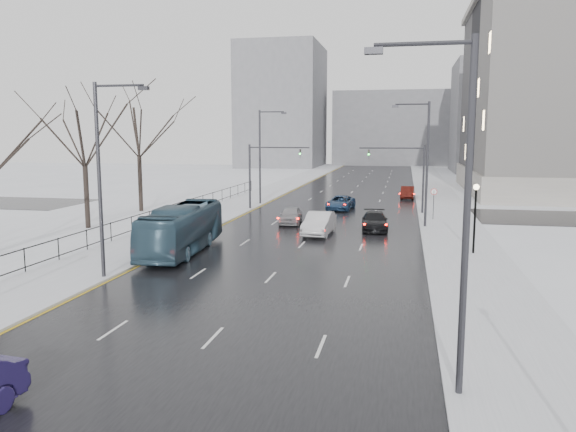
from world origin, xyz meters
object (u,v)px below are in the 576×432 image
Objects in this scene: mast_signal_left at (260,169)px; sedan_right_cross at (340,203)px; tree_park_e at (141,212)px; bus at (182,229)px; streetlight_l_near at (103,171)px; streetlight_r_mid at (424,158)px; sedan_right_near at (319,223)px; sedan_right_distant at (407,192)px; mast_signal_right at (412,171)px; streetlight_r_near at (458,202)px; lamppost_r_mid at (475,208)px; no_uturn_sign at (434,195)px; streetlight_l_far at (262,152)px; sedan_center_near at (291,215)px; sedan_right_far at (375,221)px; tree_park_d at (88,229)px.

mast_signal_left is 8.66m from sedan_right_cross.
bus is (11.20, -16.81, 1.53)m from tree_park_e.
streetlight_l_near is 2.01× the size of sedan_right_cross.
streetlight_r_mid is 1.54× the size of mast_signal_left.
streetlight_l_near is 18.07m from sedan_right_near.
mast_signal_left reaches higher than sedan_right_distant.
bus is (-14.33, -20.80, -2.58)m from mast_signal_right.
streetlight_r_near reaches higher than mast_signal_right.
no_uturn_sign is at bearing 97.33° from lamppost_r_mid.
sedan_center_near is (5.62, -12.25, -4.85)m from streetlight_l_far.
streetlight_r_mid reaches higher than sedan_right_cross.
lamppost_r_mid is 0.88× the size of sedan_right_far.
tree_park_e is 20.25m from bus.
streetlight_r_mid reaches higher than lamppost_r_mid.
streetlight_l_far is (9.63, 18.00, 5.62)m from tree_park_d.
streetlight_r_mid reaches higher than tree_park_d.
mast_signal_right reaches higher than bus.
no_uturn_sign is at bearing -13.60° from mast_signal_left.
sedan_right_far is at bearing 39.43° from sedan_right_near.
mast_signal_right is 1.33× the size of sedan_right_far.
streetlight_r_near is 1.00× the size of streetlight_l_far.
lamppost_r_mid is (2.83, -10.00, -2.67)m from streetlight_r_mid.
streetlight_r_near is 2.01× the size of sedan_right_cross.
sedan_center_near is at bearing -112.12° from sedan_right_distant.
streetlight_r_near is at bearing -90.00° from streetlight_r_mid.
no_uturn_sign is (1.87, -4.00, -1.81)m from mast_signal_right.
streetlight_r_mid is 2.34× the size of sedan_center_near.
mast_signal_right is 2.41× the size of no_uturn_sign.
lamppost_r_mid reaches higher than bus.
streetlight_l_far is at bearing 131.06° from lamppost_r_mid.
sedan_center_near is 1.00× the size of sedan_right_distant.
mast_signal_left is (-15.49, 38.00, -1.51)m from streetlight_r_near.
tree_park_e is 3.14× the size of sedan_right_distant.
sedan_right_near is at bearing -117.68° from mast_signal_right.
streetlight_r_mid is 10.22m from sedan_right_near.
streetlight_r_mid is 1.00× the size of streetlight_l_far.
sedan_right_near is at bearing 106.87° from streetlight_r_near.
streetlight_l_far is 1.54× the size of mast_signal_left.
sedan_center_near reaches higher than sedan_right_distant.
bus is (-15.17, -12.81, -4.09)m from streetlight_r_mid.
tree_park_e is 14.01m from streetlight_l_far.
mast_signal_right reaches higher than sedan_right_far.
sedan_right_distant is at bearing 69.68° from streetlight_l_near.
sedan_center_near is 5.59m from sedan_right_near.
mast_signal_right is (15.49, -4.00, -1.51)m from streetlight_l_far.
no_uturn_sign is at bearing 47.39° from sedan_right_far.
streetlight_r_mid is 21.67m from sedan_right_distant.
lamppost_r_mid is 10.57m from sedan_right_far.
sedan_right_distant is (-2.16, 17.09, -1.55)m from no_uturn_sign.
streetlight_r_near is 34.18m from no_uturn_sign.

